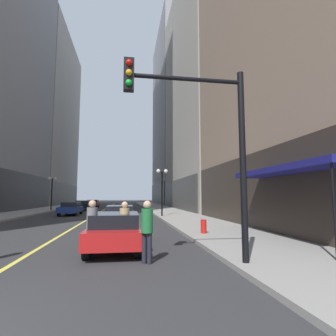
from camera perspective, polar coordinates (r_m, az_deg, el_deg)
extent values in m
plane|color=#2D2D30|center=(38.65, -13.74, -8.79)|extent=(200.00, 200.00, 0.00)
cube|color=gray|center=(40.18, -25.66, -8.15)|extent=(4.50, 78.00, 0.15)
cube|color=gray|center=(38.84, -1.37, -8.84)|extent=(4.50, 78.00, 0.15)
cube|color=#E5D64C|center=(38.65, -13.74, -8.79)|extent=(0.16, 70.00, 0.01)
cube|color=#2C2C2E|center=(40.40, -28.91, -4.54)|extent=(0.50, 22.80, 5.00)
cube|color=#A8A399|center=(68.89, -25.78, 9.46)|extent=(12.69, 26.00, 39.39)
cube|color=#3A3935|center=(64.95, -21.20, -5.31)|extent=(0.50, 24.70, 4.73)
cube|color=#332A23|center=(16.26, 18.32, -4.82)|extent=(0.50, 20.90, 4.41)
cube|color=#A8A399|center=(43.85, 12.28, 15.45)|extent=(15.40, 24.00, 35.87)
cube|color=#3A3935|center=(38.68, 2.20, -5.77)|extent=(0.50, 22.80, 4.30)
cube|color=gray|center=(67.97, 3.31, 11.06)|extent=(12.93, 26.00, 43.96)
cube|color=#2C2C2E|center=(63.90, -2.20, -5.59)|extent=(0.50, 24.70, 5.00)
cube|color=navy|center=(11.94, 24.22, -0.41)|extent=(1.60, 6.75, 0.24)
cylinder|color=black|center=(8.90, 32.27, -8.31)|extent=(0.08, 0.08, 2.88)
cube|color=#B21919|center=(10.10, -11.22, -13.57)|extent=(1.86, 4.25, 0.55)
cube|color=black|center=(9.84, -11.23, -10.99)|extent=(1.62, 2.39, 0.50)
cylinder|color=black|center=(11.66, -14.82, -13.82)|extent=(0.23, 0.64, 0.64)
cylinder|color=black|center=(11.60, -6.85, -14.03)|extent=(0.23, 0.64, 0.64)
cylinder|color=black|center=(8.77, -17.15, -16.40)|extent=(0.23, 0.64, 0.64)
cylinder|color=black|center=(8.68, -6.39, -16.74)|extent=(0.23, 0.64, 0.64)
cube|color=#B7B7BC|center=(17.91, -10.35, -10.27)|extent=(1.86, 4.64, 0.55)
cube|color=black|center=(17.65, -10.34, -8.79)|extent=(1.63, 2.60, 0.50)
cylinder|color=black|center=(19.58, -12.65, -10.67)|extent=(0.22, 0.64, 0.64)
cylinder|color=black|center=(19.55, -7.85, -10.76)|extent=(0.22, 0.64, 0.64)
cylinder|color=black|center=(16.36, -13.38, -11.58)|extent=(0.22, 0.64, 0.64)
cylinder|color=black|center=(16.32, -7.62, -11.70)|extent=(0.22, 0.64, 0.64)
cube|color=navy|center=(29.13, -20.23, -8.35)|extent=(1.83, 4.45, 0.55)
cube|color=black|center=(29.33, -20.10, -7.41)|extent=(1.58, 2.51, 0.50)
cylinder|color=black|center=(27.48, -19.44, -9.11)|extent=(0.24, 0.65, 0.64)
cylinder|color=black|center=(27.82, -22.47, -8.96)|extent=(0.24, 0.65, 0.64)
cylinder|color=black|center=(30.51, -18.23, -8.82)|extent=(0.24, 0.65, 0.64)
cylinder|color=black|center=(30.81, -20.98, -8.70)|extent=(0.24, 0.65, 0.64)
cube|color=black|center=(38.72, -17.81, -7.79)|extent=(1.99, 4.31, 0.55)
cube|color=black|center=(38.91, -17.73, -7.08)|extent=(1.70, 2.44, 0.50)
cylinder|color=black|center=(37.12, -17.04, -8.32)|extent=(0.24, 0.65, 0.64)
cylinder|color=black|center=(37.44, -19.48, -8.22)|extent=(0.24, 0.65, 0.64)
cylinder|color=black|center=(40.05, -16.29, -8.16)|extent=(0.24, 0.65, 0.64)
cylinder|color=black|center=(40.34, -18.55, -8.08)|extent=(0.24, 0.65, 0.64)
cube|color=maroon|center=(46.98, -15.95, -7.50)|extent=(1.95, 4.30, 0.55)
cube|color=black|center=(47.18, -15.90, -6.92)|extent=(1.70, 2.42, 0.50)
cylinder|color=black|center=(45.40, -15.18, -7.92)|extent=(0.23, 0.64, 0.64)
cylinder|color=black|center=(45.63, -17.25, -7.85)|extent=(0.23, 0.64, 0.64)
cylinder|color=black|center=(48.37, -14.74, -7.81)|extent=(0.23, 0.64, 0.64)
cylinder|color=black|center=(48.59, -16.69, -7.75)|extent=(0.23, 0.64, 0.64)
cylinder|color=black|center=(8.02, -5.14, -16.80)|extent=(0.14, 0.14, 0.87)
cylinder|color=black|center=(7.96, -4.03, -16.89)|extent=(0.14, 0.14, 0.87)
cylinder|color=#1E6633|center=(7.88, -4.53, -11.26)|extent=(0.46, 0.46, 0.69)
sphere|color=tan|center=(7.85, -4.51, -7.89)|extent=(0.24, 0.24, 0.24)
cylinder|color=black|center=(9.61, -9.03, -15.04)|extent=(0.14, 0.14, 0.85)
cylinder|color=black|center=(9.52, -9.87, -15.11)|extent=(0.14, 0.14, 0.85)
cylinder|color=tan|center=(9.48, -9.37, -10.55)|extent=(0.47, 0.47, 0.67)
sphere|color=tan|center=(9.45, -9.32, -7.84)|extent=(0.23, 0.23, 0.23)
cylinder|color=black|center=(9.12, -15.78, -15.29)|extent=(0.14, 0.14, 0.87)
cylinder|color=black|center=(9.03, -16.66, -15.35)|extent=(0.14, 0.14, 0.87)
cylinder|color=slate|center=(8.98, -16.07, -10.38)|extent=(0.48, 0.48, 0.69)
sphere|color=tan|center=(8.95, -15.98, -7.42)|extent=(0.24, 0.24, 0.24)
cylinder|color=black|center=(7.68, 15.86, 0.28)|extent=(0.18, 0.18, 5.50)
cylinder|color=black|center=(7.83, 4.00, 18.61)|extent=(3.20, 0.12, 0.12)
cube|color=black|center=(7.67, -8.44, 19.23)|extent=(0.28, 0.24, 0.90)
sphere|color=red|center=(7.67, -8.40, 21.57)|extent=(0.17, 0.17, 0.17)
sphere|color=orange|center=(7.54, -8.43, 19.69)|extent=(0.17, 0.17, 0.17)
sphere|color=green|center=(7.42, -8.47, 17.74)|extent=(0.17, 0.17, 0.17)
cylinder|color=black|center=(37.46, -23.79, -5.33)|extent=(0.14, 0.14, 4.20)
cylinder|color=black|center=(37.53, -23.66, -2.20)|extent=(0.80, 0.06, 0.06)
sphere|color=white|center=(37.62, -24.17, -2.03)|extent=(0.36, 0.36, 0.36)
sphere|color=white|center=(37.44, -23.14, -2.06)|extent=(0.36, 0.36, 0.36)
cylinder|color=black|center=(24.41, -1.31, -5.70)|extent=(0.14, 0.14, 4.20)
cylinder|color=black|center=(24.51, -1.29, -0.90)|extent=(0.80, 0.06, 0.06)
sphere|color=white|center=(24.47, -2.11, -0.66)|extent=(0.36, 0.36, 0.36)
sphere|color=white|center=(24.57, -0.48, -0.68)|extent=(0.36, 0.36, 0.36)
cylinder|color=red|center=(13.21, 7.69, -12.69)|extent=(0.28, 0.28, 0.80)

